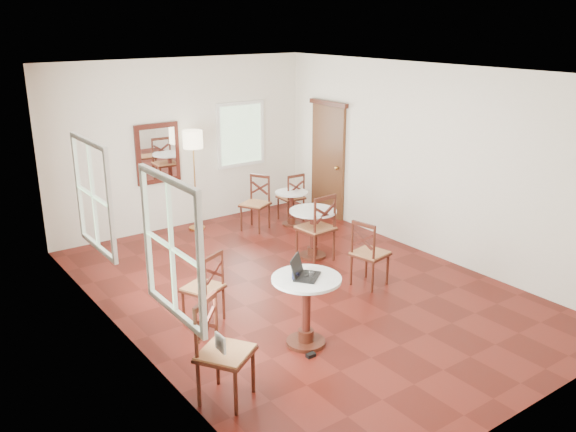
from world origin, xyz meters
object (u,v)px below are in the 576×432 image
object	(u,v)px
cafe_table_mid	(313,228)
water_glass	(311,275)
chair_mid_a	(317,228)
mouse	(306,276)
navy_mug	(295,276)
chair_near_b	(223,352)
cafe_table_back	(292,204)
power_adapter	(311,355)
laptop	(303,272)
chair_near_a	(205,288)
floor_lamp	(193,146)
chair_back_b	(256,203)
chair_mid_b	(369,253)
cafe_table_near	(306,303)
chair_back_a	(292,197)

from	to	relation	value
cafe_table_mid	water_glass	world-z (taller)	water_glass
cafe_table_mid	chair_mid_a	world-z (taller)	chair_mid_a
cafe_table_mid	mouse	world-z (taller)	mouse
mouse	navy_mug	bearing A→B (deg)	145.18
chair_near_b	cafe_table_back	bearing A→B (deg)	13.78
chair_mid_a	mouse	world-z (taller)	chair_mid_a
cafe_table_mid	cafe_table_back	world-z (taller)	cafe_table_mid
navy_mug	water_glass	size ratio (longest dim) A/B	1.01
mouse	power_adapter	xyz separation A→B (m)	(-0.13, -0.26, -0.84)
cafe_table_mid	laptop	world-z (taller)	laptop
cafe_table_back	chair_near_a	distance (m)	3.91
chair_near_b	floor_lamp	xyz separation A→B (m)	(2.21, 4.76, 0.99)
mouse	floor_lamp	bearing A→B (deg)	65.75
laptop	navy_mug	bearing A→B (deg)	138.02
floor_lamp	chair_back_b	bearing A→B (deg)	-37.32
cafe_table_back	chair_mid_b	xyz separation A→B (m)	(-0.69, -2.78, 0.09)
laptop	water_glass	bearing A→B (deg)	-105.46
chair_near_a	laptop	bearing A→B (deg)	95.71
laptop	chair_near_b	bearing A→B (deg)	159.51
cafe_table_near	chair_mid_a	xyz separation A→B (m)	(1.70, 1.94, 0.02)
cafe_table_back	chair_back_b	xyz separation A→B (m)	(-0.66, 0.19, 0.09)
water_glass	chair_near_b	bearing A→B (deg)	-167.11
water_glass	chair_mid_a	bearing A→B (deg)	49.85
chair_near_a	chair_back_a	world-z (taller)	chair_near_a
chair_near_b	chair_mid_a	xyz separation A→B (m)	(3.02, 2.30, 0.01)
cafe_table_back	navy_mug	bearing A→B (deg)	-125.84
cafe_table_near	floor_lamp	bearing A→B (deg)	78.47
cafe_table_back	chair_near_b	size ratio (longest dim) A/B	0.59
cafe_table_near	chair_near_a	distance (m)	1.36
navy_mug	chair_back_a	bearing A→B (deg)	54.11
cafe_table_mid	chair_back_b	size ratio (longest dim) A/B	0.80
cafe_table_mid	chair_back_a	xyz separation A→B (m)	(0.82, 1.68, -0.03)
cafe_table_back	chair_near_a	world-z (taller)	chair_near_a
cafe_table_mid	power_adapter	size ratio (longest dim) A/B	7.37
chair_mid_a	mouse	bearing A→B (deg)	44.73
navy_mug	chair_near_a	bearing A→B (deg)	116.28
cafe_table_back	chair_near_b	world-z (taller)	chair_near_b
chair_near_a	navy_mug	world-z (taller)	chair_near_a
chair_near_a	navy_mug	distance (m)	1.32
power_adapter	chair_back_a	bearing A→B (deg)	56.23
chair_mid_b	chair_back_a	distance (m)	3.11
chair_near_a	chair_mid_a	world-z (taller)	chair_mid_a
water_glass	navy_mug	bearing A→B (deg)	143.86
chair_mid_a	chair_back_a	distance (m)	2.04
chair_near_b	chair_mid_b	size ratio (longest dim) A/B	1.09
chair_near_a	chair_back_a	distance (m)	4.17
power_adapter	navy_mug	bearing A→B (deg)	89.53
chair_mid_a	chair_back_a	xyz separation A→B (m)	(0.87, 1.84, -0.09)
chair_back_b	cafe_table_near	bearing A→B (deg)	-52.32
chair_mid_b	floor_lamp	size ratio (longest dim) A/B	0.54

